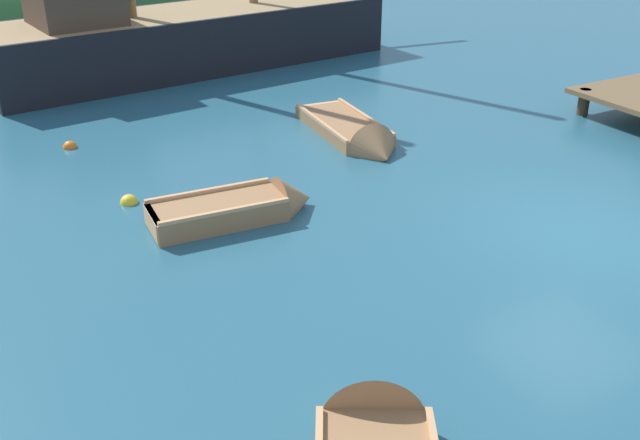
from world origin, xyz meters
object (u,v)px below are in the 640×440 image
object	(u,v)px
rowboat_center	(356,137)
buoy_orange	(70,148)
sailing_ship	(188,46)
rowboat_outer_right	(241,210)
buoy_yellow	(129,203)

from	to	relation	value
rowboat_center	buoy_orange	xyz separation A→B (m)	(-5.75, 2.80, -0.08)
sailing_ship	rowboat_outer_right	xyz separation A→B (m)	(-2.94, -10.31, -0.51)
sailing_ship	rowboat_center	size ratio (longest dim) A/B	3.94
buoy_yellow	buoy_orange	xyz separation A→B (m)	(-0.28, 3.50, 0.00)
rowboat_outer_right	buoy_yellow	bearing A→B (deg)	139.18
buoy_orange	sailing_ship	bearing A→B (deg)	47.38
rowboat_center	buoy_orange	bearing A→B (deg)	-109.54
rowboat_center	buoy_yellow	size ratio (longest dim) A/B	11.43
rowboat_outer_right	buoy_orange	bearing A→B (deg)	114.79
sailing_ship	buoy_yellow	size ratio (longest dim) A/B	45.10
rowboat_outer_right	buoy_yellow	xyz separation A→B (m)	(-1.57, 1.60, -0.14)
sailing_ship	rowboat_center	distance (m)	8.08
rowboat_center	buoy_yellow	world-z (taller)	rowboat_center
rowboat_outer_right	sailing_ship	bearing A→B (deg)	78.94
sailing_ship	rowboat_outer_right	world-z (taller)	sailing_ship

